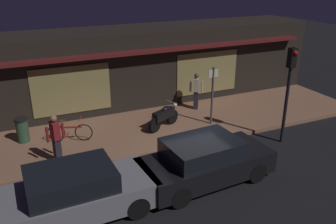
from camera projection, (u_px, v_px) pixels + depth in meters
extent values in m
plane|color=black|center=(197.00, 161.00, 12.26)|extent=(60.00, 60.00, 0.00)
cube|color=#8C6047|center=(163.00, 127.00, 14.77)|extent=(18.00, 4.00, 0.15)
cube|color=black|center=(134.00, 67.00, 17.00)|extent=(18.00, 2.80, 3.60)
cube|color=olive|center=(72.00, 90.00, 14.69)|extent=(3.20, 0.04, 2.00)
cube|color=olive|center=(207.00, 73.00, 17.13)|extent=(3.20, 0.04, 2.00)
cube|color=#591919|center=(146.00, 52.00, 15.22)|extent=(16.20, 0.50, 0.12)
cylinder|color=black|center=(155.00, 125.00, 14.00)|extent=(0.59, 0.38, 0.60)
cylinder|color=black|center=(172.00, 117.00, 14.79)|extent=(0.59, 0.38, 0.60)
cube|color=black|center=(164.00, 114.00, 14.29)|extent=(1.11, 0.74, 0.36)
ellipsoid|color=black|center=(166.00, 109.00, 14.32)|extent=(0.50, 0.41, 0.20)
sphere|color=#F9EDB7|center=(175.00, 105.00, 14.73)|extent=(0.18, 0.18, 0.18)
cylinder|color=gray|center=(172.00, 102.00, 14.52)|extent=(0.27, 0.51, 0.03)
torus|color=black|center=(56.00, 133.00, 13.24)|extent=(0.63, 0.27, 0.66)
torus|color=black|center=(84.00, 132.00, 13.31)|extent=(0.63, 0.27, 0.66)
cube|color=#A51E1E|center=(69.00, 127.00, 13.20)|extent=(0.86, 0.35, 0.06)
cube|color=brown|center=(62.00, 121.00, 13.08)|extent=(0.22, 0.14, 0.06)
cylinder|color=#A51E1E|center=(80.00, 118.00, 13.09)|extent=(0.17, 0.40, 0.02)
cube|color=#28232D|center=(57.00, 150.00, 11.80)|extent=(0.26, 0.32, 0.85)
cube|color=maroon|center=(55.00, 131.00, 11.53)|extent=(0.30, 0.42, 0.58)
sphere|color=#8C6647|center=(53.00, 119.00, 11.37)|extent=(0.22, 0.22, 0.22)
cylinder|color=maroon|center=(63.00, 131.00, 11.70)|extent=(0.11, 0.11, 0.52)
cylinder|color=maroon|center=(47.00, 135.00, 11.41)|extent=(0.11, 0.11, 0.52)
cube|color=#28232D|center=(196.00, 100.00, 16.32)|extent=(0.32, 0.34, 0.85)
cube|color=#B2AD9E|center=(196.00, 85.00, 16.05)|extent=(0.39, 0.44, 0.58)
sphere|color=brown|center=(197.00, 76.00, 15.89)|extent=(0.22, 0.22, 0.22)
cylinder|color=#B2AD9E|center=(191.00, 86.00, 16.11)|extent=(0.12, 0.12, 0.52)
cylinder|color=#B2AD9E|center=(202.00, 87.00, 16.04)|extent=(0.12, 0.12, 0.52)
cylinder|color=#47474C|center=(212.00, 96.00, 14.44)|extent=(0.09, 0.09, 2.40)
cube|color=beige|center=(213.00, 73.00, 14.09)|extent=(0.44, 0.03, 0.30)
cylinder|color=#2D4C33|center=(23.00, 131.00, 13.19)|extent=(0.44, 0.44, 0.85)
cylinder|color=black|center=(21.00, 119.00, 13.02)|extent=(0.48, 0.48, 0.08)
cylinder|color=black|center=(287.00, 97.00, 12.99)|extent=(0.12, 0.12, 3.60)
cube|color=black|center=(292.00, 58.00, 12.45)|extent=(0.24, 0.24, 0.70)
sphere|color=red|center=(295.00, 53.00, 12.26)|extent=(0.16, 0.16, 0.16)
cylinder|color=black|center=(119.00, 178.00, 10.70)|extent=(0.65, 0.24, 0.64)
cylinder|color=black|center=(138.00, 207.00, 9.40)|extent=(0.65, 0.24, 0.64)
cylinder|color=black|center=(23.00, 202.00, 9.62)|extent=(0.65, 0.24, 0.64)
cube|color=slate|center=(79.00, 197.00, 9.42)|extent=(4.14, 1.86, 0.68)
cube|color=black|center=(71.00, 181.00, 9.16)|extent=(2.24, 1.65, 0.64)
cylinder|color=black|center=(226.00, 151.00, 12.28)|extent=(0.65, 0.26, 0.64)
cylinder|color=black|center=(256.00, 172.00, 11.01)|extent=(0.65, 0.26, 0.64)
cylinder|color=black|center=(155.00, 171.00, 11.10)|extent=(0.65, 0.26, 0.64)
cylinder|color=black|center=(180.00, 197.00, 9.83)|extent=(0.65, 0.26, 0.64)
cube|color=black|center=(206.00, 165.00, 10.97)|extent=(4.21, 2.03, 0.68)
cube|color=black|center=(202.00, 150.00, 10.70)|extent=(2.30, 1.74, 0.64)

